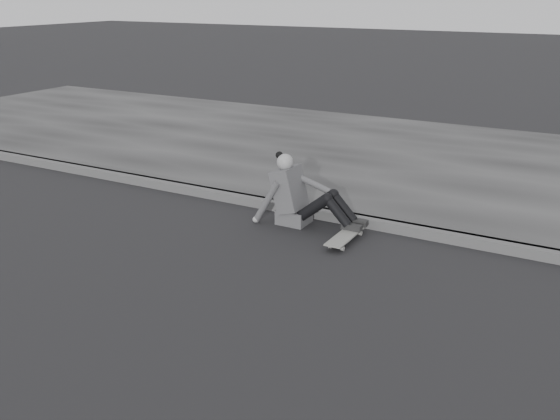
# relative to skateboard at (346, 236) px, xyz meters

# --- Properties ---
(ground) EXTENTS (80.00, 80.00, 0.00)m
(ground) POSITION_rel_skateboard_xyz_m (0.55, -2.01, -0.07)
(ground) COLOR black
(ground) RESTS_ON ground
(curb) EXTENTS (24.00, 0.16, 0.12)m
(curb) POSITION_rel_skateboard_xyz_m (0.55, 0.57, -0.01)
(curb) COLOR #4D4D4D
(curb) RESTS_ON ground
(sidewalk) EXTENTS (24.00, 6.00, 0.12)m
(sidewalk) POSITION_rel_skateboard_xyz_m (0.55, 3.59, -0.01)
(sidewalk) COLOR #353535
(sidewalk) RESTS_ON ground
(skateboard) EXTENTS (0.20, 0.78, 0.09)m
(skateboard) POSITION_rel_skateboard_xyz_m (0.00, 0.00, 0.00)
(skateboard) COLOR gray
(skateboard) RESTS_ON ground
(seated_woman) EXTENTS (1.38, 0.46, 0.88)m
(seated_woman) POSITION_rel_skateboard_xyz_m (-0.73, 0.25, 0.29)
(seated_woman) COLOR #4B4A4D
(seated_woman) RESTS_ON ground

